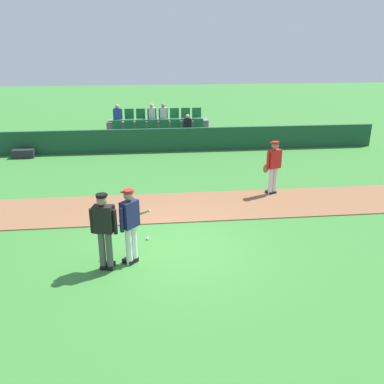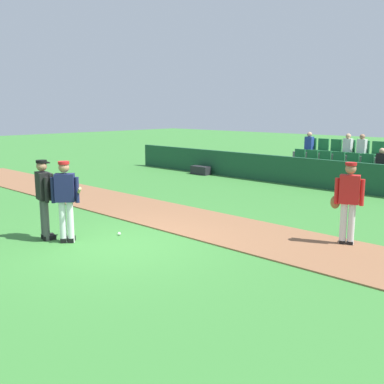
{
  "view_description": "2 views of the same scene",
  "coord_description": "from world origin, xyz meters",
  "px_view_note": "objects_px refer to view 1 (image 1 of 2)",
  "views": [
    {
      "loc": [
        -0.52,
        -8.86,
        4.7
      ],
      "look_at": [
        0.54,
        0.77,
        1.13
      ],
      "focal_mm": 38.33,
      "sensor_mm": 36.0,
      "label": 1
    },
    {
      "loc": [
        7.52,
        -5.59,
        2.85
      ],
      "look_at": [
        0.56,
        1.66,
        1.0
      ],
      "focal_mm": 42.6,
      "sensor_mm": 36.0,
      "label": 2
    }
  ],
  "objects_px": {
    "runner_red_jersey": "(273,166)",
    "equipment_bag": "(23,154)",
    "baseball": "(147,238)",
    "batter_navy_jersey": "(130,224)",
    "umpire_home_plate": "(104,227)"
  },
  "relations": [
    {
      "from": "runner_red_jersey",
      "to": "equipment_bag",
      "type": "distance_m",
      "value": 10.84
    },
    {
      "from": "runner_red_jersey",
      "to": "baseball",
      "type": "distance_m",
      "value": 5.05
    },
    {
      "from": "equipment_bag",
      "to": "baseball",
      "type": "bearing_deg",
      "value": -58.02
    },
    {
      "from": "batter_navy_jersey",
      "to": "equipment_bag",
      "type": "distance_m",
      "value": 10.71
    },
    {
      "from": "equipment_bag",
      "to": "umpire_home_plate",
      "type": "bearing_deg",
      "value": -65.83
    },
    {
      "from": "runner_red_jersey",
      "to": "equipment_bag",
      "type": "xyz_separation_m",
      "value": [
        -9.3,
        5.53,
        -0.78
      ]
    },
    {
      "from": "batter_navy_jersey",
      "to": "umpire_home_plate",
      "type": "distance_m",
      "value": 0.57
    },
    {
      "from": "batter_navy_jersey",
      "to": "umpire_home_plate",
      "type": "xyz_separation_m",
      "value": [
        -0.54,
        -0.2,
        0.03
      ]
    },
    {
      "from": "batter_navy_jersey",
      "to": "equipment_bag",
      "type": "relative_size",
      "value": 1.96
    },
    {
      "from": "batter_navy_jersey",
      "to": "baseball",
      "type": "bearing_deg",
      "value": 72.45
    },
    {
      "from": "batter_navy_jersey",
      "to": "equipment_bag",
      "type": "xyz_separation_m",
      "value": [
        -4.89,
        9.49,
        -0.79
      ]
    },
    {
      "from": "runner_red_jersey",
      "to": "baseball",
      "type": "bearing_deg",
      "value": -144.85
    },
    {
      "from": "runner_red_jersey",
      "to": "equipment_bag",
      "type": "relative_size",
      "value": 1.96
    },
    {
      "from": "equipment_bag",
      "to": "runner_red_jersey",
      "type": "bearing_deg",
      "value": -30.74
    },
    {
      "from": "baseball",
      "to": "equipment_bag",
      "type": "bearing_deg",
      "value": 121.98
    }
  ]
}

